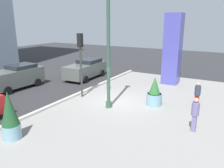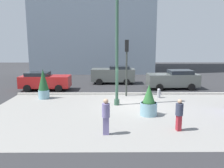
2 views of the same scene
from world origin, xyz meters
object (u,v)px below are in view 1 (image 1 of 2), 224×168
Objects in this scene: pedestrian_by_curb at (197,94)px; car_far_lane at (16,77)px; art_pillar_blue at (173,49)px; potted_plant_near_right at (10,116)px; car_passing_lane at (86,69)px; lamp_post at (108,48)px; potted_plant_by_pillar at (154,93)px; fire_hydrant at (108,85)px; traffic_light_far_side at (80,55)px; pedestrian_crossing at (195,113)px.

car_far_lane is at bearing 102.61° from pedestrian_by_curb.
car_far_lane is (-7.62, 10.22, -1.96)m from art_pillar_blue.
car_far_lane is (5.38, 6.61, -0.15)m from potted_plant_near_right.
car_far_lane is at bearing 152.41° from car_passing_lane.
lamp_post is at bearing -133.52° from car_passing_lane.
lamp_post is 3.31× the size of potted_plant_near_right.
lamp_post is at bearing 127.90° from potted_plant_by_pillar.
fire_hydrant is 7.32m from car_far_lane.
pedestrian_by_curb is (8.33, -6.58, -0.24)m from potted_plant_near_right.
car_passing_lane is at bearing 106.42° from art_pillar_blue.
art_pillar_blue is 3.73× the size of pedestrian_by_curb.
pedestrian_by_curb is at bearing -103.57° from car_passing_lane.
lamp_post is at bearing -18.89° from potted_plant_near_right.
fire_hydrant is 3.65m from traffic_light_far_side.
potted_plant_near_right is at bearing -160.84° from car_passing_lane.
potted_plant_near_right reaches higher than car_passing_lane.
lamp_post is at bearing -89.37° from car_far_lane.
fire_hydrant is at bearing -15.57° from traffic_light_far_side.
fire_hydrant is 0.16× the size of car_passing_lane.
potted_plant_by_pillar reaches higher than pedestrian_crossing.
potted_plant_by_pillar is 4.57m from fire_hydrant.
potted_plant_by_pillar is at bearing 113.91° from pedestrian_by_curb.
traffic_light_far_side is (6.30, 0.81, 1.89)m from potted_plant_near_right.
lamp_post is 9.99× the size of fire_hydrant.
car_far_lane is (-1.88, 10.78, 0.17)m from potted_plant_by_pillar.
art_pillar_blue reaches higher than pedestrian_by_curb.
traffic_light_far_side reaches higher than car_passing_lane.
pedestrian_by_curb is at bearing -74.67° from traffic_light_far_side.
traffic_light_far_side is 6.21m from car_far_lane.
lamp_post reaches higher than potted_plant_near_right.
pedestrian_by_curb is at bearing -66.09° from potted_plant_by_pillar.
potted_plant_by_pillar is 8.70m from car_passing_lane.
car_far_lane reaches higher than pedestrian_crossing.
potted_plant_near_right reaches higher than pedestrian_crossing.
art_pillar_blue is 3.40× the size of pedestrian_crossing.
car_far_lane reaches higher than fire_hydrant.
pedestrian_crossing is at bearing -119.01° from car_passing_lane.
lamp_post reaches higher than pedestrian_crossing.
potted_plant_by_pillar is 3.77m from pedestrian_crossing.
potted_plant_by_pillar is (-5.73, -0.56, -2.13)m from art_pillar_blue.
potted_plant_by_pillar is 1.07× the size of pedestrian_crossing.
art_pillar_blue is at bearing -53.30° from car_far_lane.
traffic_light_far_side is 0.95× the size of car_passing_lane.
pedestrian_crossing is (-8.17, -3.44, -1.96)m from art_pillar_blue.
traffic_light_far_side is at bearing 7.36° from potted_plant_near_right.
lamp_post is 4.10m from potted_plant_by_pillar.
art_pillar_blue is 1.31× the size of car_far_lane.
potted_plant_near_right reaches higher than potted_plant_by_pillar.
fire_hydrant is (8.75, 0.13, -0.73)m from potted_plant_near_right.
car_passing_lane is (5.35, 5.63, -2.77)m from lamp_post.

